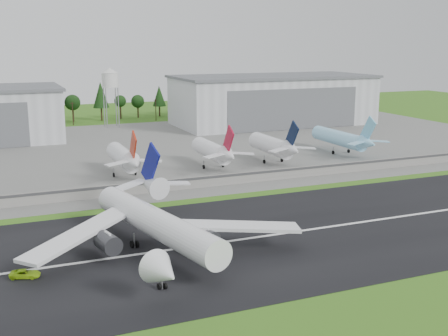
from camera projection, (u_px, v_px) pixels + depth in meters
name	position (u px, v px, depth m)	size (l,w,h in m)	color
ground	(316.00, 247.00, 116.80)	(600.00, 600.00, 0.00)	#316B19
runway	(292.00, 232.00, 125.80)	(320.00, 60.00, 0.10)	black
runway_centerline	(292.00, 232.00, 125.79)	(220.00, 1.00, 0.02)	white
apron	(157.00, 149.00, 224.97)	(320.00, 150.00, 0.10)	slate
blast_fence	(218.00, 180.00, 165.97)	(240.00, 0.61, 3.50)	gray
hangar_east	(273.00, 100.00, 290.70)	(102.00, 47.00, 25.20)	silver
water_tower	(110.00, 78.00, 276.33)	(8.40, 8.40, 29.40)	#99999E
utility_poles	(116.00, 123.00, 297.10)	(230.00, 3.00, 12.00)	black
treeline	(110.00, 119.00, 310.62)	(320.00, 16.00, 22.00)	black
main_airliner	(157.00, 230.00, 112.62)	(55.82, 58.76, 18.17)	white
ground_vehicle	(25.00, 274.00, 101.36)	(2.48, 5.39, 1.50)	#AFE61B
parked_jet_red_a	(125.00, 158.00, 175.99)	(7.36, 31.29, 16.74)	white
parked_jet_red_b	(215.00, 151.00, 187.34)	(7.36, 31.29, 16.64)	white
parked_jet_navy	(275.00, 146.00, 195.79)	(7.36, 31.29, 16.84)	white
parked_jet_skyblue	(344.00, 139.00, 212.18)	(7.36, 37.29, 16.61)	#93D9FF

